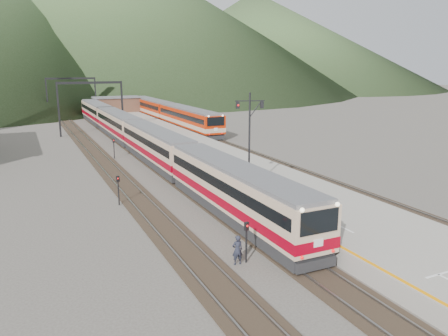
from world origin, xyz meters
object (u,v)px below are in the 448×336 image
main_train (134,134)px  second_train (168,112)px  signal_mast (249,132)px  worker (237,250)px

main_train → second_train: second_train is taller
signal_mast → worker: bearing=-121.5°
main_train → signal_mast: 25.90m
signal_mast → worker: 11.62m
signal_mast → main_train: bearing=95.6°
signal_mast → worker: size_ratio=4.54×
worker → main_train: bearing=-91.3°
main_train → second_train: 24.76m
worker → second_train: bearing=-100.7°
second_train → signal_mast: bearing=-100.8°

